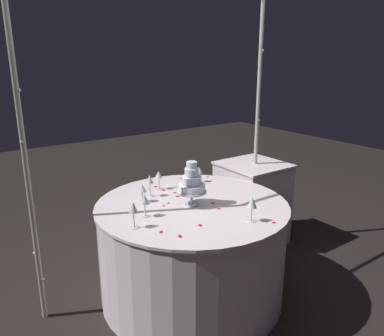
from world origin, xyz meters
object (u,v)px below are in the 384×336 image
at_px(wine_glass_2, 199,171).
at_px(wine_glass_4, 150,180).
at_px(wine_glass_5, 252,204).
at_px(wine_glass_6, 145,200).
at_px(wine_glass_1, 133,208).
at_px(tiered_cake, 192,183).
at_px(decorative_arch, 163,97).
at_px(cake_knife, 180,188).
at_px(wine_glass_0, 159,176).
at_px(side_table, 252,203).
at_px(wine_glass_3, 142,189).
at_px(main_table, 192,250).

xyz_separation_m(wine_glass_2, wine_glass_4, (-0.52, -0.06, 0.03)).
distance_m(wine_glass_5, wine_glass_6, 0.72).
relative_size(wine_glass_4, wine_glass_5, 1.03).
height_order(wine_glass_1, wine_glass_5, wine_glass_1).
bearing_deg(wine_glass_5, wine_glass_6, 137.91).
height_order(tiered_cake, wine_glass_6, tiered_cake).
height_order(decorative_arch, wine_glass_2, decorative_arch).
bearing_deg(cake_knife, wine_glass_6, -146.34).
relative_size(wine_glass_0, cake_knife, 0.56).
height_order(wine_glass_1, wine_glass_2, wine_glass_1).
relative_size(wine_glass_1, wine_glass_4, 1.03).
xyz_separation_m(side_table, wine_glass_4, (-1.21, -0.09, 0.49)).
height_order(wine_glass_1, cake_knife, wine_glass_1).
bearing_deg(wine_glass_4, wine_glass_5, -68.80).
relative_size(wine_glass_1, wine_glass_3, 1.29).
height_order(side_table, wine_glass_2, wine_glass_2).
height_order(wine_glass_0, cake_knife, wine_glass_0).
bearing_deg(wine_glass_5, wine_glass_2, 76.39).
bearing_deg(cake_knife, wine_glass_5, -88.90).
height_order(side_table, wine_glass_0, wine_glass_0).
distance_m(decorative_arch, wine_glass_4, 0.65).
bearing_deg(side_table, decorative_arch, -179.34).
bearing_deg(side_table, wine_glass_3, -172.96).
bearing_deg(cake_knife, wine_glass_2, 10.24).
distance_m(decorative_arch, wine_glass_1, 0.98).
xyz_separation_m(wine_glass_0, wine_glass_2, (0.38, -0.04, -0.02)).
height_order(wine_glass_0, wine_glass_3, wine_glass_0).
bearing_deg(wine_glass_3, side_table, 7.04).
bearing_deg(decorative_arch, wine_glass_2, -3.12).
relative_size(decorative_arch, wine_glass_4, 13.54).
bearing_deg(wine_glass_4, wine_glass_6, -124.45).
bearing_deg(decorative_arch, wine_glass_0, 146.04).
distance_m(tiered_cake, wine_glass_3, 0.38).
xyz_separation_m(decorative_arch, wine_glass_3, (-0.29, -0.15, -0.65)).
distance_m(wine_glass_4, wine_glass_6, 0.39).
distance_m(side_table, wine_glass_3, 1.40).
xyz_separation_m(decorative_arch, wine_glass_0, (-0.04, 0.03, -0.64)).
xyz_separation_m(wine_glass_1, wine_glass_4, (0.36, 0.44, -0.00)).
bearing_deg(wine_glass_3, wine_glass_4, 33.49).
height_order(main_table, tiered_cake, tiered_cake).
relative_size(wine_glass_0, wine_glass_6, 0.94).
relative_size(main_table, wine_glass_6, 8.74).
relative_size(wine_glass_3, wine_glass_5, 0.83).
bearing_deg(wine_glass_6, wine_glass_0, 49.66).
relative_size(wine_glass_2, cake_knife, 0.50).
distance_m(tiered_cake, wine_glass_5, 0.49).
bearing_deg(cake_knife, decorative_arch, 152.62).
bearing_deg(wine_glass_6, wine_glass_4, 55.55).
xyz_separation_m(decorative_arch, cake_knife, (0.11, -0.06, -0.75)).
bearing_deg(wine_glass_0, decorative_arch, -33.96).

